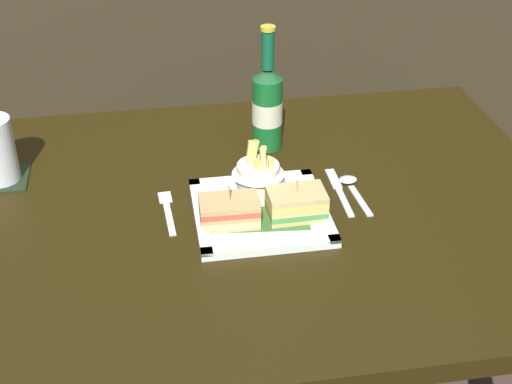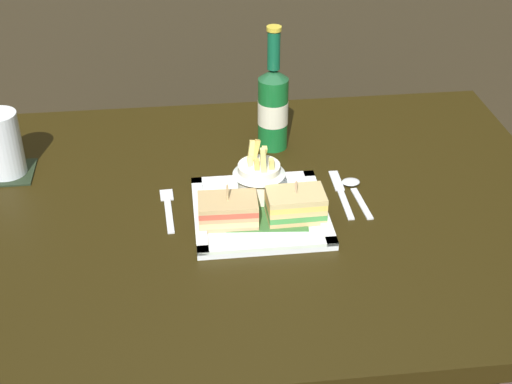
{
  "view_description": "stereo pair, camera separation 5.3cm",
  "coord_description": "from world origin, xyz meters",
  "px_view_note": "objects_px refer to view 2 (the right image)",
  "views": [
    {
      "loc": [
        -0.17,
        -1.1,
        1.48
      ],
      "look_at": [
        0.01,
        -0.02,
        0.78
      ],
      "focal_mm": 51.22,
      "sensor_mm": 36.0,
      "label": 1
    },
    {
      "loc": [
        -0.12,
        -1.11,
        1.48
      ],
      "look_at": [
        0.01,
        -0.02,
        0.78
      ],
      "focal_mm": 51.22,
      "sensor_mm": 36.0,
      "label": 2
    }
  ],
  "objects_px": {
    "fork": "(168,208)",
    "knife": "(341,192)",
    "square_plate": "(260,212)",
    "fries_cup": "(259,174)",
    "sandwich_half_left": "(228,211)",
    "sandwich_half_right": "(296,205)",
    "spoon": "(354,188)",
    "beer_bottle": "(273,106)",
    "dining_table": "(252,253)",
    "water_glass": "(3,148)"
  },
  "relations": [
    {
      "from": "square_plate",
      "to": "beer_bottle",
      "type": "height_order",
      "value": "beer_bottle"
    },
    {
      "from": "beer_bottle",
      "to": "spoon",
      "type": "xyz_separation_m",
      "value": [
        0.13,
        -0.19,
        -0.09
      ]
    },
    {
      "from": "fork",
      "to": "spoon",
      "type": "relative_size",
      "value": 1.05
    },
    {
      "from": "sandwich_half_left",
      "to": "knife",
      "type": "height_order",
      "value": "sandwich_half_left"
    },
    {
      "from": "beer_bottle",
      "to": "knife",
      "type": "height_order",
      "value": "beer_bottle"
    },
    {
      "from": "sandwich_half_right",
      "to": "water_glass",
      "type": "height_order",
      "value": "water_glass"
    },
    {
      "from": "fork",
      "to": "spoon",
      "type": "height_order",
      "value": "spoon"
    },
    {
      "from": "dining_table",
      "to": "fork",
      "type": "relative_size",
      "value": 8.26
    },
    {
      "from": "sandwich_half_right",
      "to": "knife",
      "type": "xyz_separation_m",
      "value": [
        0.1,
        0.08,
        -0.03
      ]
    },
    {
      "from": "fries_cup",
      "to": "knife",
      "type": "relative_size",
      "value": 0.69
    },
    {
      "from": "spoon",
      "to": "knife",
      "type": "bearing_deg",
      "value": -166.06
    },
    {
      "from": "spoon",
      "to": "fries_cup",
      "type": "bearing_deg",
      "value": -175.06
    },
    {
      "from": "beer_bottle",
      "to": "fries_cup",
      "type": "bearing_deg",
      "value": -104.68
    },
    {
      "from": "fries_cup",
      "to": "spoon",
      "type": "distance_m",
      "value": 0.19
    },
    {
      "from": "sandwich_half_right",
      "to": "knife",
      "type": "distance_m",
      "value": 0.14
    },
    {
      "from": "sandwich_half_left",
      "to": "knife",
      "type": "relative_size",
      "value": 0.63
    },
    {
      "from": "dining_table",
      "to": "sandwich_half_left",
      "type": "relative_size",
      "value": 11.17
    },
    {
      "from": "fork",
      "to": "knife",
      "type": "bearing_deg",
      "value": 2.71
    },
    {
      "from": "fries_cup",
      "to": "fork",
      "type": "bearing_deg",
      "value": -177.93
    },
    {
      "from": "dining_table",
      "to": "fork",
      "type": "xyz_separation_m",
      "value": [
        -0.15,
        0.01,
        0.11
      ]
    },
    {
      "from": "dining_table",
      "to": "spoon",
      "type": "xyz_separation_m",
      "value": [
        0.2,
        0.03,
        0.12
      ]
    },
    {
      "from": "fries_cup",
      "to": "water_glass",
      "type": "relative_size",
      "value": 0.9
    },
    {
      "from": "sandwich_half_left",
      "to": "fork",
      "type": "relative_size",
      "value": 0.74
    },
    {
      "from": "fork",
      "to": "knife",
      "type": "relative_size",
      "value": 0.85
    },
    {
      "from": "water_glass",
      "to": "sandwich_half_left",
      "type": "bearing_deg",
      "value": -28.66
    },
    {
      "from": "fries_cup",
      "to": "spoon",
      "type": "bearing_deg",
      "value": 4.94
    },
    {
      "from": "sandwich_half_right",
      "to": "fork",
      "type": "bearing_deg",
      "value": 162.96
    },
    {
      "from": "sandwich_half_left",
      "to": "spoon",
      "type": "relative_size",
      "value": 0.78
    },
    {
      "from": "dining_table",
      "to": "sandwich_half_right",
      "type": "bearing_deg",
      "value": -40.22
    },
    {
      "from": "fries_cup",
      "to": "knife",
      "type": "height_order",
      "value": "fries_cup"
    },
    {
      "from": "sandwich_half_left",
      "to": "water_glass",
      "type": "relative_size",
      "value": 0.82
    },
    {
      "from": "sandwich_half_right",
      "to": "fries_cup",
      "type": "xyz_separation_m",
      "value": [
        -0.06,
        0.07,
        0.02
      ]
    },
    {
      "from": "water_glass",
      "to": "square_plate",
      "type": "bearing_deg",
      "value": -22.97
    },
    {
      "from": "sandwich_half_left",
      "to": "fork",
      "type": "height_order",
      "value": "sandwich_half_left"
    },
    {
      "from": "spoon",
      "to": "square_plate",
      "type": "bearing_deg",
      "value": -160.87
    },
    {
      "from": "sandwich_half_right",
      "to": "fries_cup",
      "type": "height_order",
      "value": "fries_cup"
    },
    {
      "from": "fork",
      "to": "knife",
      "type": "distance_m",
      "value": 0.33
    },
    {
      "from": "sandwich_half_right",
      "to": "fries_cup",
      "type": "distance_m",
      "value": 0.1
    },
    {
      "from": "square_plate",
      "to": "fork",
      "type": "xyz_separation_m",
      "value": [
        -0.16,
        0.04,
        -0.01
      ]
    },
    {
      "from": "sandwich_half_left",
      "to": "fork",
      "type": "bearing_deg",
      "value": 146.73
    },
    {
      "from": "square_plate",
      "to": "fries_cup",
      "type": "distance_m",
      "value": 0.07
    },
    {
      "from": "fries_cup",
      "to": "water_glass",
      "type": "distance_m",
      "value": 0.5
    },
    {
      "from": "beer_bottle",
      "to": "knife",
      "type": "xyz_separation_m",
      "value": [
        0.1,
        -0.19,
        -0.09
      ]
    },
    {
      "from": "fries_cup",
      "to": "knife",
      "type": "bearing_deg",
      "value": 3.4
    },
    {
      "from": "fries_cup",
      "to": "sandwich_half_left",
      "type": "bearing_deg",
      "value": -130.29
    },
    {
      "from": "beer_bottle",
      "to": "square_plate",
      "type": "bearing_deg",
      "value": -102.72
    },
    {
      "from": "square_plate",
      "to": "spoon",
      "type": "height_order",
      "value": "square_plate"
    },
    {
      "from": "knife",
      "to": "sandwich_half_right",
      "type": "bearing_deg",
      "value": -140.27
    },
    {
      "from": "square_plate",
      "to": "sandwich_half_right",
      "type": "distance_m",
      "value": 0.07
    },
    {
      "from": "sandwich_half_right",
      "to": "beer_bottle",
      "type": "xyz_separation_m",
      "value": [
        -0.0,
        0.28,
        0.06
      ]
    }
  ]
}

